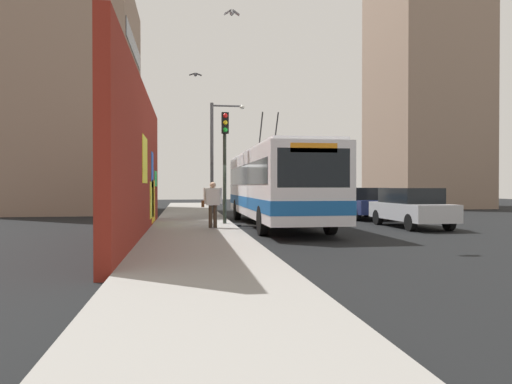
{
  "coord_description": "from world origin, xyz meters",
  "views": [
    {
      "loc": [
        -19.35,
        1.96,
        1.65
      ],
      "look_at": [
        0.63,
        -1.09,
        1.4
      ],
      "focal_mm": 33.06,
      "sensor_mm": 36.0,
      "label": 1
    }
  ],
  "objects_px": {
    "city_bus": "(275,184)",
    "traffic_light": "(225,149)",
    "parked_car_navy": "(362,202)",
    "street_lamp": "(216,149)",
    "parked_car_champagne": "(326,199)",
    "parked_car_silver": "(411,207)",
    "pedestrian_at_curb": "(213,201)",
    "parked_car_black": "(303,197)"
  },
  "relations": [
    {
      "from": "parked_car_silver",
      "to": "street_lamp",
      "type": "height_order",
      "value": "street_lamp"
    },
    {
      "from": "city_bus",
      "to": "parked_car_silver",
      "type": "distance_m",
      "value": 5.53
    },
    {
      "from": "pedestrian_at_curb",
      "to": "street_lamp",
      "type": "xyz_separation_m",
      "value": [
        9.06,
        -0.73,
        2.58
      ]
    },
    {
      "from": "pedestrian_at_curb",
      "to": "traffic_light",
      "type": "xyz_separation_m",
      "value": [
        1.82,
        -0.6,
        2.02
      ]
    },
    {
      "from": "city_bus",
      "to": "parked_car_black",
      "type": "xyz_separation_m",
      "value": [
        15.49,
        -5.2,
        -0.93
      ]
    },
    {
      "from": "parked_car_navy",
      "to": "parked_car_champagne",
      "type": "relative_size",
      "value": 0.97
    },
    {
      "from": "city_bus",
      "to": "parked_car_champagne",
      "type": "distance_m",
      "value": 11.01
    },
    {
      "from": "pedestrian_at_curb",
      "to": "street_lamp",
      "type": "distance_m",
      "value": 9.45
    },
    {
      "from": "city_bus",
      "to": "parked_car_champagne",
      "type": "bearing_deg",
      "value": -28.29
    },
    {
      "from": "city_bus",
      "to": "parked_car_silver",
      "type": "relative_size",
      "value": 2.67
    },
    {
      "from": "city_bus",
      "to": "street_lamp",
      "type": "distance_m",
      "value": 7.32
    },
    {
      "from": "parked_car_navy",
      "to": "traffic_light",
      "type": "xyz_separation_m",
      "value": [
        -4.04,
        7.35,
        2.31
      ]
    },
    {
      "from": "city_bus",
      "to": "traffic_light",
      "type": "bearing_deg",
      "value": 102.51
    },
    {
      "from": "traffic_light",
      "to": "street_lamp",
      "type": "xyz_separation_m",
      "value": [
        7.24,
        -0.13,
        0.56
      ]
    },
    {
      "from": "pedestrian_at_curb",
      "to": "traffic_light",
      "type": "height_order",
      "value": "traffic_light"
    },
    {
      "from": "parked_car_silver",
      "to": "pedestrian_at_curb",
      "type": "bearing_deg",
      "value": 94.74
    },
    {
      "from": "parked_car_silver",
      "to": "pedestrian_at_curb",
      "type": "relative_size",
      "value": 2.7
    },
    {
      "from": "city_bus",
      "to": "parked_car_silver",
      "type": "bearing_deg",
      "value": -107.49
    },
    {
      "from": "parked_car_black",
      "to": "traffic_light",
      "type": "bearing_deg",
      "value": 155.29
    },
    {
      "from": "parked_car_black",
      "to": "city_bus",
      "type": "bearing_deg",
      "value": 161.45
    },
    {
      "from": "parked_car_champagne",
      "to": "parked_car_black",
      "type": "bearing_deg",
      "value": 0.0
    },
    {
      "from": "parked_car_silver",
      "to": "parked_car_navy",
      "type": "bearing_deg",
      "value": -0.0
    },
    {
      "from": "parked_car_black",
      "to": "pedestrian_at_curb",
      "type": "height_order",
      "value": "pedestrian_at_curb"
    },
    {
      "from": "city_bus",
      "to": "parked_car_champagne",
      "type": "height_order",
      "value": "city_bus"
    },
    {
      "from": "parked_car_navy",
      "to": "street_lamp",
      "type": "distance_m",
      "value": 8.4
    },
    {
      "from": "city_bus",
      "to": "parked_car_black",
      "type": "distance_m",
      "value": 16.37
    },
    {
      "from": "parked_car_champagne",
      "to": "pedestrian_at_curb",
      "type": "xyz_separation_m",
      "value": [
        -11.96,
        7.95,
        0.28
      ]
    },
    {
      "from": "parked_car_silver",
      "to": "pedestrian_at_curb",
      "type": "height_order",
      "value": "pedestrian_at_curb"
    },
    {
      "from": "street_lamp",
      "to": "pedestrian_at_curb",
      "type": "bearing_deg",
      "value": 175.37
    },
    {
      "from": "traffic_light",
      "to": "parked_car_navy",
      "type": "bearing_deg",
      "value": -61.2
    },
    {
      "from": "parked_car_champagne",
      "to": "parked_car_black",
      "type": "distance_m",
      "value": 5.83
    },
    {
      "from": "street_lamp",
      "to": "parked_car_navy",
      "type": "bearing_deg",
      "value": -113.91
    },
    {
      "from": "city_bus",
      "to": "traffic_light",
      "type": "relative_size",
      "value": 2.67
    },
    {
      "from": "parked_car_black",
      "to": "pedestrian_at_curb",
      "type": "distance_m",
      "value": 19.49
    },
    {
      "from": "parked_car_black",
      "to": "traffic_light",
      "type": "relative_size",
      "value": 1.01
    },
    {
      "from": "pedestrian_at_curb",
      "to": "parked_car_silver",
      "type": "bearing_deg",
      "value": -85.26
    },
    {
      "from": "parked_car_champagne",
      "to": "street_lamp",
      "type": "xyz_separation_m",
      "value": [
        -2.9,
        7.22,
        2.87
      ]
    },
    {
      "from": "pedestrian_at_curb",
      "to": "parked_car_champagne",
      "type": "bearing_deg",
      "value": -33.62
    },
    {
      "from": "parked_car_black",
      "to": "traffic_light",
      "type": "distance_m",
      "value": 17.73
    },
    {
      "from": "parked_car_champagne",
      "to": "traffic_light",
      "type": "height_order",
      "value": "traffic_light"
    },
    {
      "from": "traffic_light",
      "to": "parked_car_silver",
      "type": "bearing_deg",
      "value": -98.98
    },
    {
      "from": "parked_car_navy",
      "to": "parked_car_black",
      "type": "xyz_separation_m",
      "value": [
        11.93,
        0.0,
        -0.0
      ]
    }
  ]
}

